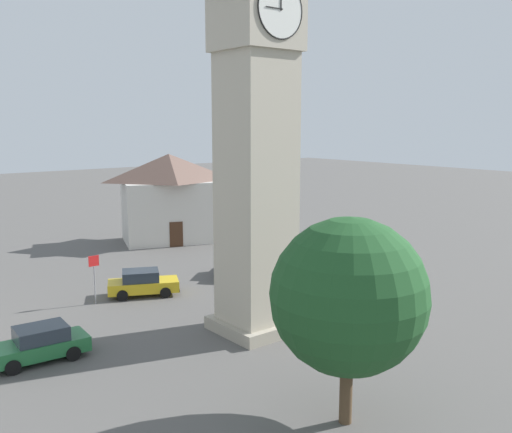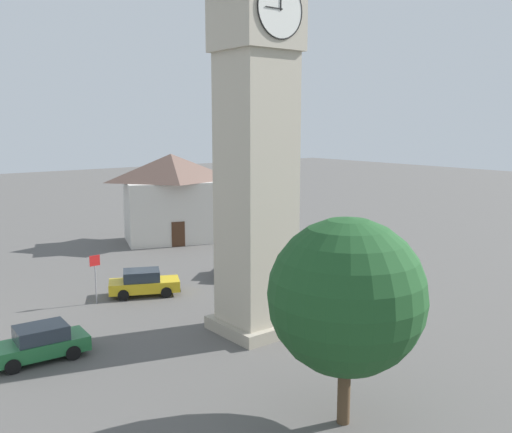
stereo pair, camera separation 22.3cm
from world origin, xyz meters
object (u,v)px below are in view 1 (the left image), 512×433
(pedestrian, at_px, (274,280))
(road_sign, at_px, (94,271))
(tree, at_px, (349,296))
(clock_tower, at_px, (256,37))
(building_corner_back, at_px, (170,197))
(car_blue_kerb, at_px, (236,263))
(car_red_corner, at_px, (39,344))
(car_silver_kerb, at_px, (143,283))

(pedestrian, relative_size, road_sign, 0.60)
(pedestrian, relative_size, tree, 0.24)
(tree, xyz_separation_m, road_sign, (1.46, -17.66, -2.59))
(road_sign, bearing_deg, clock_tower, 117.20)
(clock_tower, distance_m, pedestrian, 14.15)
(pedestrian, relative_size, building_corner_back, 0.18)
(car_blue_kerb, relative_size, car_red_corner, 1.00)
(car_silver_kerb, height_order, road_sign, road_sign)
(tree, relative_size, building_corner_back, 0.75)
(car_silver_kerb, xyz_separation_m, pedestrian, (-5.96, 5.02, 0.25))
(car_blue_kerb, bearing_deg, clock_tower, 58.91)
(clock_tower, height_order, tree, clock_tower)
(clock_tower, height_order, car_silver_kerb, clock_tower)
(car_silver_kerb, distance_m, tree, 17.87)
(car_blue_kerb, xyz_separation_m, car_silver_kerb, (7.12, 0.33, 0.00))
(car_red_corner, height_order, pedestrian, pedestrian)
(car_silver_kerb, bearing_deg, building_corner_back, -126.12)
(clock_tower, xyz_separation_m, pedestrian, (-4.25, -3.63, -13.00))
(building_corner_back, bearing_deg, car_blue_kerb, 79.92)
(pedestrian, xyz_separation_m, tree, (7.36, 12.40, 3.48))
(car_red_corner, bearing_deg, road_sign, -130.37)
(pedestrian, bearing_deg, tree, 59.32)
(car_red_corner, relative_size, road_sign, 1.51)
(building_corner_back, bearing_deg, clock_tower, 70.42)
(car_silver_kerb, height_order, pedestrian, pedestrian)
(car_silver_kerb, xyz_separation_m, car_red_corner, (7.91, 5.70, 0.00))
(car_blue_kerb, bearing_deg, pedestrian, 77.80)
(clock_tower, distance_m, tree, 13.31)
(clock_tower, relative_size, pedestrian, 14.12)
(car_blue_kerb, xyz_separation_m, tree, (8.51, 17.75, 3.73))
(building_corner_back, bearing_deg, pedestrian, 79.28)
(car_silver_kerb, bearing_deg, clock_tower, 101.18)
(car_silver_kerb, bearing_deg, car_blue_kerb, -177.35)
(clock_tower, bearing_deg, pedestrian, -139.55)
(car_blue_kerb, xyz_separation_m, road_sign, (9.97, 0.09, 1.14))
(pedestrian, bearing_deg, clock_tower, 40.45)
(pedestrian, bearing_deg, car_red_corner, 2.83)
(clock_tower, height_order, pedestrian, clock_tower)
(road_sign, bearing_deg, car_silver_kerb, 175.22)
(tree, bearing_deg, clock_tower, -109.48)
(car_silver_kerb, xyz_separation_m, tree, (1.40, 17.42, 3.73))
(road_sign, bearing_deg, building_corner_back, -134.17)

